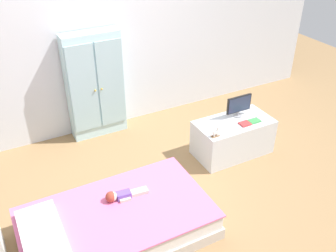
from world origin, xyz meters
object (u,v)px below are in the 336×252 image
tv_monitor (239,105)px  doll (119,196)px  bed (118,224)px  rocking_horse_toy (216,132)px  book_red (245,124)px  tv_stand (233,137)px  wardrobe (95,86)px  book_green (254,121)px

tv_monitor → doll: bearing=-163.3°
doll → bed: bearing=-119.4°
rocking_horse_toy → doll: bearing=-167.6°
tv_monitor → book_red: tv_monitor is taller
doll → tv_stand: (1.56, 0.42, -0.10)m
tv_stand → book_red: 0.25m
bed → tv_monitor: (1.75, 0.65, 0.44)m
doll → wardrobe: bearing=77.9°
wardrobe → book_green: size_ratio=9.69×
wardrobe → tv_stand: 1.73m
bed → book_red: size_ratio=13.87×
tv_stand → book_green: 0.31m
book_red → book_green: (0.13, 0.00, 0.00)m
bed → doll: doll is taller
bed → wardrobe: (0.42, 1.71, 0.52)m
book_red → rocking_horse_toy: bearing=-173.0°
wardrobe → tv_monitor: 1.71m
tv_monitor → tv_stand: bearing=-143.0°
wardrobe → rocking_horse_toy: wardrobe is taller
wardrobe → tv_stand: wardrobe is taller
tv_monitor → book_red: 0.23m
tv_monitor → book_green: (0.09, -0.18, -0.14)m
book_green → doll: bearing=-169.8°
tv_stand → rocking_horse_toy: 0.47m
wardrobe → book_red: (1.29, -1.25, -0.22)m
wardrobe → tv_monitor: bearing=-38.7°
rocking_horse_toy → book_green: size_ratio=0.85×
rocking_horse_toy → tv_stand: bearing=23.8°
rocking_horse_toy → book_red: size_ratio=0.97×
doll → book_green: size_ratio=2.91×
bed → doll: (0.08, 0.15, 0.18)m
doll → tv_monitor: bearing=16.7°
tv_stand → rocking_horse_toy: rocking_horse_toy is taller
wardrobe → book_green: (1.42, -1.25, -0.22)m
rocking_horse_toy → tv_monitor: bearing=27.1°
bed → wardrobe: bearing=76.3°
rocking_horse_toy → book_green: bearing=5.3°
wardrobe → tv_monitor: (1.33, -1.07, -0.08)m
wardrobe → book_green: 1.91m
tv_monitor → book_green: 0.25m
book_red → wardrobe: bearing=135.9°
bed → book_green: (1.84, 0.46, 0.30)m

